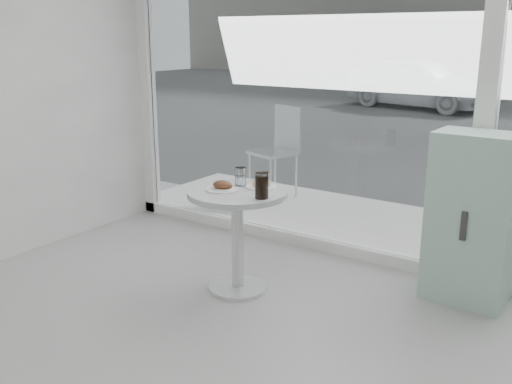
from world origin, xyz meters
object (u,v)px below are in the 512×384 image
Objects in this scene: car_white at (418,82)px; plate_fritter at (223,187)px; main_table at (238,219)px; plate_donut at (261,185)px; cola_glass at (262,186)px; mint_cabinet at (471,219)px; patio_chair at (279,146)px; water_tumbler_a at (240,177)px; water_tumbler_b at (265,180)px.

plate_fritter is at bearing -154.05° from car_white.
plate_fritter reaches higher than main_table.
car_white reaches higher than plate_donut.
cola_glass reaches higher than main_table.
cola_glass is (-1.18, -0.87, 0.25)m from mint_cabinet.
patio_chair is at bearing 112.83° from plate_fritter.
mint_cabinet is 1.66m from water_tumbler_a.
patio_chair is 0.26× the size of car_white.
plate_donut is (0.19, 0.22, -0.01)m from plate_fritter.
plate_donut is at bearing 124.14° from cola_glass.
plate_donut is 0.05m from water_tumbler_b.
patio_chair is 4.33× the size of plate_fritter.
water_tumbler_a is (-0.07, 0.13, 0.28)m from main_table.
plate_donut is at bearing -153.27° from mint_cabinet.
plate_fritter is at bearing -149.33° from mint_cabinet.
main_table is 3.40× the size of plate_donut.
water_tumbler_b is (0.01, 0.04, 0.03)m from plate_donut.
cola_glass is (0.16, -0.24, 0.06)m from plate_donut.
water_tumbler_a is at bearing -153.75° from car_white.
patio_chair is 2.33m from water_tumbler_a.
patio_chair is at bearing 119.67° from water_tumbler_b.
water_tumbler_b is 0.32m from cola_glass.
cola_glass is at bearing -152.45° from car_white.
water_tumbler_a is 0.19m from water_tumbler_b.
cola_glass is at bearing -142.17° from mint_cabinet.
patio_chair reaches higher than water_tumbler_b.
plate_fritter reaches higher than plate_donut.
plate_donut is at bearing -42.84° from patio_chair.
car_white reaches higher than patio_chair.
water_tumbler_a is 0.76× the size of cola_glass.
plate_fritter is (0.96, -2.29, 0.16)m from patio_chair.
mint_cabinet is 1.48m from water_tumbler_b.
car_white is (-2.65, 11.54, 0.11)m from main_table.
car_white is 11.70m from plate_donut.
patio_chair is at bearing -156.77° from car_white.
mint_cabinet is at bearing 23.99° from water_tumbler_a.
car_white is at bearing 117.84° from patio_chair.
mint_cabinet is 11.27× the size of water_tumbler_b.
water_tumbler_a reaches higher than main_table.
car_white is 17.22× the size of plate_donut.
main_table is at bearing -46.69° from patio_chair.
water_tumbler_b is (1.16, -2.03, 0.18)m from patio_chair.
plate_fritter is at bearing -126.76° from water_tumbler_b.
car_white is (-4.09, 10.74, 0.06)m from mint_cabinet.
mint_cabinet is 0.31× the size of car_white.
main_table is 0.31m from plate_donut.
patio_chair is at bearing 119.59° from cola_glass.
plate_fritter is 0.32m from water_tumbler_b.
car_white is 11.88m from plate_fritter.
car_white is 29.10× the size of water_tumbler_a.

